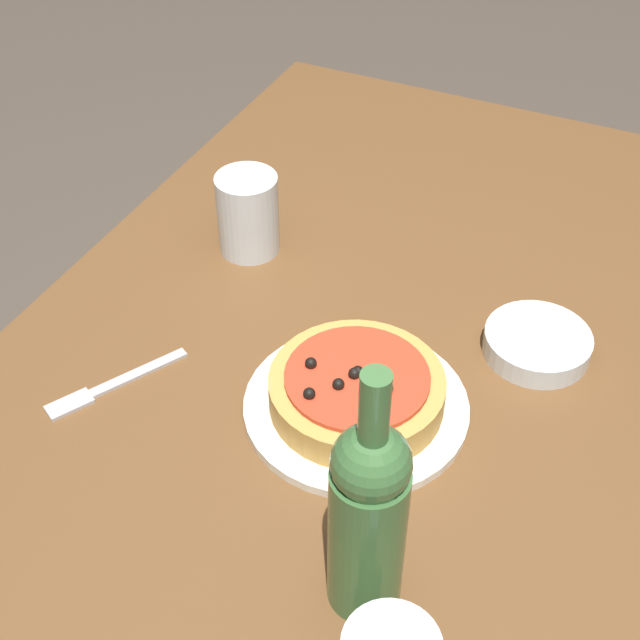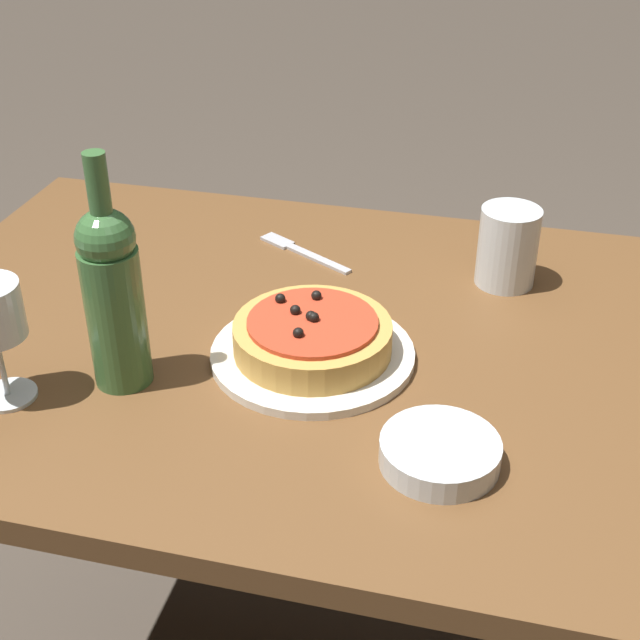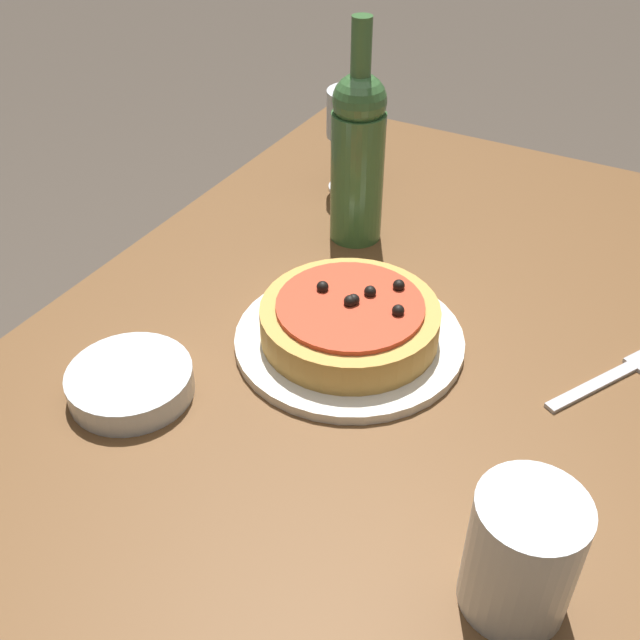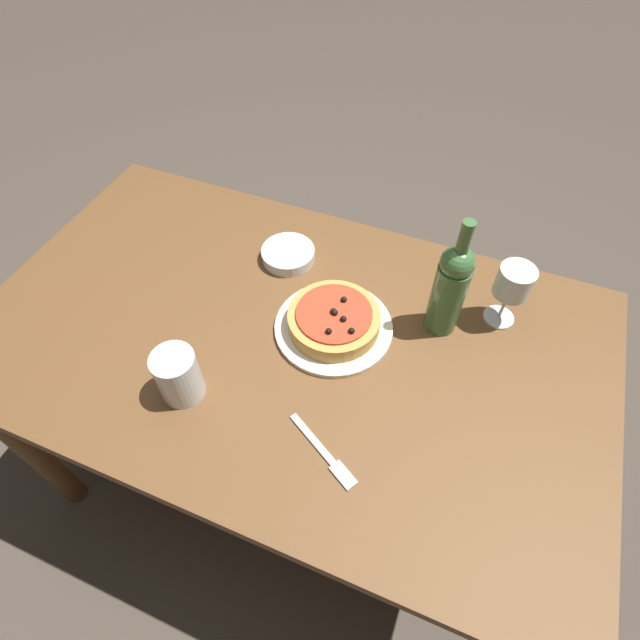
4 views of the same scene
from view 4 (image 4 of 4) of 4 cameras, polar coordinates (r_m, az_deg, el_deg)
The scene contains 9 objects.
ground_plane at distance 1.80m, azimuth -2.46°, elevation -16.46°, with size 14.00×14.00×0.00m, color #4C4238.
dining_table at distance 1.20m, azimuth -3.55°, elevation -4.40°, with size 1.42×0.84×0.77m.
dinner_plate at distance 1.13m, azimuth 1.56°, elevation -0.83°, with size 0.27×0.27×0.01m.
pizza at distance 1.10m, azimuth 1.60°, elevation 0.07°, with size 0.21×0.21×0.06m.
wine_glass at distance 1.14m, azimuth 21.23°, elevation 3.87°, with size 0.08×0.08×0.16m.
wine_bottle at distance 1.08m, azimuth 14.65°, elevation 3.65°, with size 0.07×0.07×0.30m.
water_cup at distance 1.03m, azimuth -15.91°, elevation -6.12°, with size 0.09×0.09×0.12m.
side_bowl at distance 1.27m, azimuth -3.67°, elevation 7.50°, with size 0.13×0.13×0.03m.
fork at distance 0.98m, azimuth 0.66°, elevation -15.12°, with size 0.17×0.11×0.00m.
Camera 4 is at (0.32, -0.59, 1.67)m, focal length 28.00 mm.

